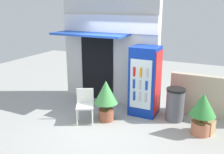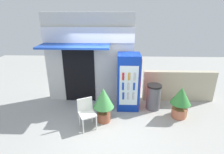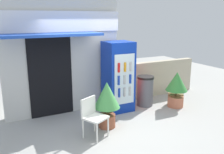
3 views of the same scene
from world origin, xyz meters
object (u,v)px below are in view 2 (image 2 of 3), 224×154
(drink_cooler, at_px, (128,82))
(trash_bin, at_px, (153,97))
(plastic_chair, at_px, (86,111))
(cardboard_box, at_px, (181,110))
(potted_plant_curbside, at_px, (181,100))
(potted_plant_near_shop, at_px, (104,101))

(drink_cooler, bearing_deg, trash_bin, -3.19)
(plastic_chair, xyz_separation_m, cardboard_box, (2.93, 0.69, -0.33))
(trash_bin, distance_m, cardboard_box, 0.95)
(drink_cooler, xyz_separation_m, potted_plant_curbside, (1.59, -0.55, -0.34))
(plastic_chair, height_order, cardboard_box, plastic_chair)
(potted_plant_near_shop, bearing_deg, plastic_chair, -150.24)
(drink_cooler, distance_m, potted_plant_curbside, 1.72)
(potted_plant_curbside, bearing_deg, trash_bin, 145.51)
(potted_plant_curbside, xyz_separation_m, cardboard_box, (0.10, 0.12, -0.44))
(plastic_chair, relative_size, potted_plant_near_shop, 0.79)
(trash_bin, bearing_deg, cardboard_box, -24.90)
(drink_cooler, relative_size, cardboard_box, 4.98)
(potted_plant_near_shop, bearing_deg, drink_cooler, 47.93)
(potted_plant_near_shop, bearing_deg, potted_plant_curbside, 7.25)
(drink_cooler, distance_m, potted_plant_near_shop, 1.18)
(plastic_chair, relative_size, potted_plant_curbside, 0.84)
(cardboard_box, bearing_deg, potted_plant_curbside, -130.45)
(plastic_chair, relative_size, cardboard_box, 2.25)
(trash_bin, xyz_separation_m, cardboard_box, (0.83, -0.38, -0.27))
(drink_cooler, xyz_separation_m, trash_bin, (0.86, -0.05, -0.51))
(potted_plant_curbside, xyz_separation_m, trash_bin, (-0.73, 0.50, -0.17))
(potted_plant_near_shop, distance_m, trash_bin, 1.83)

